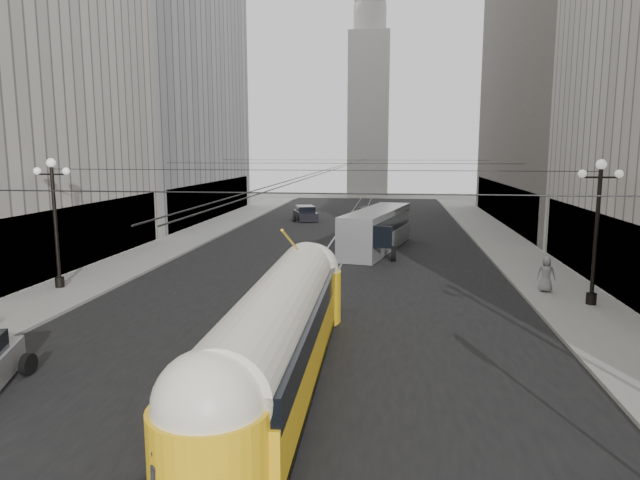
# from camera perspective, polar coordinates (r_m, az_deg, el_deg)

# --- Properties ---
(road) EXTENTS (20.00, 85.00, 0.02)m
(road) POSITION_cam_1_polar(r_m,az_deg,el_deg) (41.09, 1.89, -0.71)
(road) COLOR black
(road) RESTS_ON ground
(sidewalk_left) EXTENTS (4.00, 72.00, 0.15)m
(sidewalk_left) POSITION_cam_1_polar(r_m,az_deg,el_deg) (47.08, -12.40, 0.42)
(sidewalk_left) COLOR gray
(sidewalk_left) RESTS_ON ground
(sidewalk_right) EXTENTS (4.00, 72.00, 0.15)m
(sidewalk_right) POSITION_cam_1_polar(r_m,az_deg,el_deg) (45.12, 17.68, -0.16)
(sidewalk_right) COLOR gray
(sidewalk_right) RESTS_ON ground
(rail_left) EXTENTS (0.12, 85.00, 0.04)m
(rail_left) POSITION_cam_1_polar(r_m,az_deg,el_deg) (41.16, 0.85, -0.69)
(rail_left) COLOR gray
(rail_left) RESTS_ON ground
(rail_right) EXTENTS (0.12, 85.00, 0.04)m
(rail_right) POSITION_cam_1_polar(r_m,az_deg,el_deg) (41.03, 2.93, -0.73)
(rail_right) COLOR gray
(rail_right) RESTS_ON ground
(building_left_far) EXTENTS (12.60, 28.60, 28.60)m
(building_left_far) POSITION_cam_1_polar(r_m,az_deg,el_deg) (61.13, -16.30, 15.57)
(building_left_far) COLOR #999999
(building_left_far) RESTS_ON ground
(building_right_far) EXTENTS (12.60, 32.60, 32.60)m
(building_right_far) POSITION_cam_1_polar(r_m,az_deg,el_deg) (58.90, 24.31, 17.39)
(building_right_far) COLOR #514C47
(building_right_far) RESTS_ON ground
(distant_tower) EXTENTS (6.00, 6.00, 31.36)m
(distant_tower) POSITION_cam_1_polar(r_m,az_deg,el_deg) (88.28, 4.92, 14.17)
(distant_tower) COLOR #B2AFA8
(distant_tower) RESTS_ON ground
(lamppost_left_mid) EXTENTS (1.86, 0.44, 6.37)m
(lamppost_left_mid) POSITION_cam_1_polar(r_m,az_deg,el_deg) (30.74, -24.99, 2.24)
(lamppost_left_mid) COLOR black
(lamppost_left_mid) RESTS_ON sidewalk_left
(lamppost_right_mid) EXTENTS (1.86, 0.44, 6.37)m
(lamppost_right_mid) POSITION_cam_1_polar(r_m,az_deg,el_deg) (27.48, 25.95, 1.47)
(lamppost_right_mid) COLOR black
(lamppost_right_mid) RESTS_ON sidewalk_right
(catenary) EXTENTS (25.00, 72.00, 0.23)m
(catenary) POSITION_cam_1_polar(r_m,az_deg,el_deg) (39.51, 1.97, 7.48)
(catenary) COLOR black
(catenary) RESTS_ON ground
(streetcar) EXTENTS (2.58, 15.00, 3.26)m
(streetcar) POSITION_cam_1_polar(r_m,az_deg,el_deg) (17.19, -4.11, -9.02)
(streetcar) COLOR yellow
(streetcar) RESTS_ON ground
(city_bus) EXTENTS (4.78, 11.59, 2.85)m
(city_bus) POSITION_cam_1_polar(r_m,az_deg,el_deg) (39.72, 5.70, 1.20)
(city_bus) COLOR #A9ABAE
(city_bus) RESTS_ON ground
(sedan_white_far) EXTENTS (2.62, 5.04, 1.52)m
(sedan_white_far) POSITION_cam_1_polar(r_m,az_deg,el_deg) (54.77, 4.98, 2.41)
(sedan_white_far) COLOR silver
(sedan_white_far) RESTS_ON ground
(sedan_dark_far) EXTENTS (3.14, 4.89, 1.43)m
(sedan_dark_far) POSITION_cam_1_polar(r_m,az_deg,el_deg) (56.91, -1.47, 2.65)
(sedan_dark_far) COLOR black
(sedan_dark_far) RESTS_ON ground
(pedestrian_sidewalk_right) EXTENTS (0.97, 0.77, 1.74)m
(pedestrian_sidewalk_right) POSITION_cam_1_polar(r_m,az_deg,el_deg) (29.49, 21.69, -3.18)
(pedestrian_sidewalk_right) COLOR gray
(pedestrian_sidewalk_right) RESTS_ON sidewalk_right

